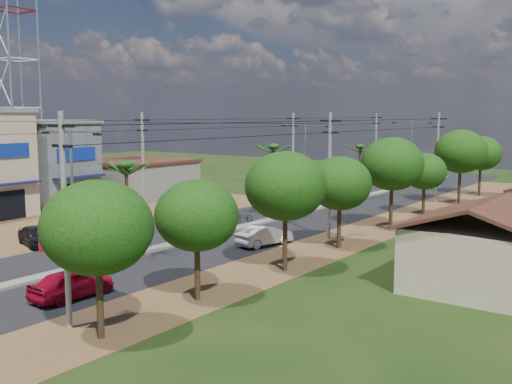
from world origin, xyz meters
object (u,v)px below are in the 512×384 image
car_white_far (281,196)px  car_parked_dark (36,236)px  moto_rider_east (57,287)px  car_silver_mid (264,236)px  roadside_sign (47,243)px  car_red_near (72,284)px

car_white_far → car_parked_dark: 26.36m
car_white_far → moto_rider_east: 33.23m
car_silver_mid → moto_rider_east: size_ratio=2.53×
moto_rider_east → roadside_sign: (-8.68, 5.49, 0.11)m
car_white_far → moto_rider_east: car_white_far is taller
car_silver_mid → car_white_far: car_white_far is taller
car_silver_mid → car_red_near: bearing=99.6°
car_silver_mid → roadside_sign: car_silver_mid is taller
roadside_sign → car_parked_dark: bearing=163.1°
car_parked_dark → roadside_sign: (2.00, -0.48, -0.13)m
car_red_near → car_parked_dark: size_ratio=1.06×
moto_rider_east → roadside_sign: size_ratio=1.24×
car_parked_dark → moto_rider_east: size_ratio=2.40×
car_white_far → car_red_near: bearing=-79.7°
car_red_near → car_white_far: bearing=-72.7°
car_silver_mid → car_white_far: size_ratio=0.83×
moto_rider_east → roadside_sign: roadside_sign is taller
car_white_far → car_silver_mid: bearing=-65.3°
car_red_near → car_white_far: size_ratio=0.84×
car_parked_dark → moto_rider_east: car_parked_dark is taller
car_red_near → moto_rider_east: bearing=6.5°
car_red_near → car_white_far: (-9.21, 32.12, 0.01)m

